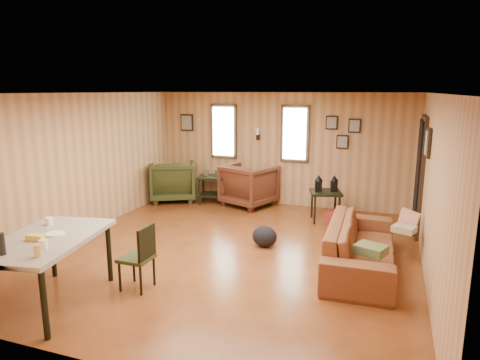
# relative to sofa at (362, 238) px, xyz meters

# --- Properties ---
(room) EXTENTS (5.54, 6.04, 2.44)m
(room) POSITION_rel_sofa_xyz_m (-1.75, 0.24, 0.76)
(room) COLOR brown
(room) RESTS_ON ground
(sofa) EXTENTS (0.72, 2.27, 0.88)m
(sofa) POSITION_rel_sofa_xyz_m (0.00, 0.00, 0.00)
(sofa) COLOR brown
(sofa) RESTS_ON ground
(recliner_brown) EXTENTS (1.22, 1.19, 0.99)m
(recliner_brown) POSITION_rel_sofa_xyz_m (-2.51, 2.62, 0.05)
(recliner_brown) COLOR #522818
(recliner_brown) RESTS_ON ground
(recliner_green) EXTENTS (1.27, 1.24, 0.99)m
(recliner_green) POSITION_rel_sofa_xyz_m (-4.28, 2.46, 0.05)
(recliner_green) COLOR #2F3618
(recliner_green) RESTS_ON ground
(end_table) EXTENTS (0.69, 0.65, 0.74)m
(end_table) POSITION_rel_sofa_xyz_m (-3.35, 2.55, -0.02)
(end_table) COLOR black
(end_table) RESTS_ON ground
(side_table) EXTENTS (0.70, 0.70, 0.89)m
(side_table) POSITION_rel_sofa_xyz_m (-0.81, 2.05, 0.17)
(side_table) COLOR black
(side_table) RESTS_ON ground
(cooler) EXTENTS (0.38, 0.30, 0.25)m
(cooler) POSITION_rel_sofa_xyz_m (-0.59, 1.92, -0.32)
(cooler) COLOR maroon
(cooler) RESTS_ON ground
(backpack) EXTENTS (0.48, 0.43, 0.34)m
(backpack) POSITION_rel_sofa_xyz_m (-1.50, 0.34, -0.27)
(backpack) COLOR black
(backpack) RESTS_ON ground
(sofa_pillows) EXTENTS (0.86, 1.57, 0.32)m
(sofa_pillows) POSITION_rel_sofa_xyz_m (0.37, 0.06, 0.05)
(sofa_pillows) COLOR #4E5932
(sofa_pillows) RESTS_ON sofa
(dining_table) EXTENTS (1.21, 1.72, 1.04)m
(dining_table) POSITION_rel_sofa_xyz_m (-3.32, -2.28, 0.30)
(dining_table) COLOR gray
(dining_table) RESTS_ON ground
(dining_chair) EXTENTS (0.38, 0.38, 0.82)m
(dining_chair) POSITION_rel_sofa_xyz_m (-2.52, -1.59, 0.02)
(dining_chair) COLOR #2F3618
(dining_chair) RESTS_ON ground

